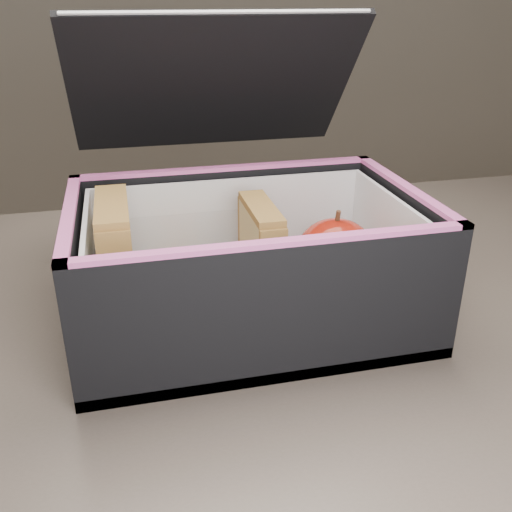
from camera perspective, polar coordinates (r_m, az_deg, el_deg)
The scene contains 8 objects.
kitchen_table at distance 0.63m, azimuth 3.70°, elevation -13.83°, with size 1.20×0.80×0.75m.
lunch_bag at distance 0.56m, azimuth -0.91°, elevation 0.37°, with size 0.33×0.36×0.29m.
plastic_tub at distance 0.56m, azimuth -6.40°, elevation -1.80°, with size 0.19×0.13×0.08m, color white, non-canonical shape.
sandwich_left at distance 0.55m, azimuth -13.69°, elevation -0.45°, with size 0.03×0.10×0.12m.
sandwich_right at distance 0.56m, azimuth 0.49°, elevation 0.30°, with size 0.03×0.09×0.10m.
carrot_sticks at distance 0.57m, azimuth -6.47°, elevation -3.40°, with size 0.05×0.15×0.03m.
paper_napkin at distance 0.61m, azimuth 7.12°, elevation -3.22°, with size 0.08×0.08×0.01m, color white.
red_apple at distance 0.58m, azimuth 7.94°, elevation 0.12°, with size 0.09×0.09×0.09m.
Camera 1 is at (-0.15, -0.47, 1.05)m, focal length 40.00 mm.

